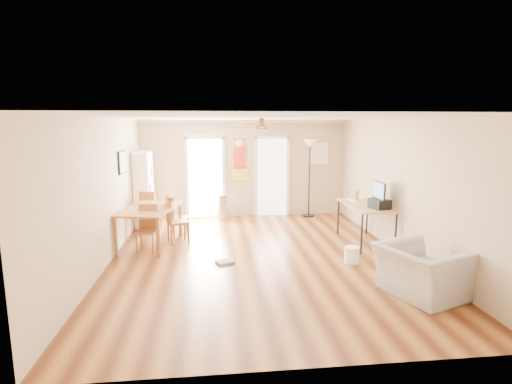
{
  "coord_description": "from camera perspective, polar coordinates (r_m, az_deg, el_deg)",
  "views": [
    {
      "loc": [
        -0.85,
        -7.14,
        2.49
      ],
      "look_at": [
        0.0,
        0.6,
        1.15
      ],
      "focal_mm": 27.88,
      "sensor_mm": 36.0,
      "label": 1
    }
  ],
  "objects": [
    {
      "name": "kitchen_doorway",
      "position": [
        10.73,
        -7.27,
        1.96
      ],
      "size": [
        0.9,
        0.1,
        2.1
      ],
      "primitive_type": null,
      "color": "white",
      "rests_on": "wall_back"
    },
    {
      "name": "imac",
      "position": [
        8.37,
        17.2,
        -0.35
      ],
      "size": [
        0.19,
        0.57,
        0.53
      ],
      "primitive_type": null,
      "rotation": [
        0.0,
        0.0,
        0.2
      ],
      "color": "black",
      "rests_on": "computer_desk"
    },
    {
      "name": "framed_poster",
      "position": [
        8.78,
        -18.61,
        4.09
      ],
      "size": [
        0.04,
        0.66,
        0.48
      ],
      "primitive_type": "cube",
      "color": "black",
      "rests_on": "wall_left"
    },
    {
      "name": "bathroom_doorway",
      "position": [
        10.84,
        2.29,
        2.12
      ],
      "size": [
        0.8,
        0.1,
        2.1
      ],
      "primitive_type": null,
      "color": "white",
      "rests_on": "wall_back"
    },
    {
      "name": "torchiere_lamp",
      "position": [
        10.77,
        7.65,
        1.94
      ],
      "size": [
        0.47,
        0.47,
        2.08
      ],
      "primitive_type": null,
      "rotation": [
        0.0,
        0.0,
        -0.23
      ],
      "color": "black",
      "rests_on": "floor"
    },
    {
      "name": "ceiling_fan",
      "position": [
        6.9,
        0.82,
        9.26
      ],
      "size": [
        1.24,
        1.24,
        0.2
      ],
      "primitive_type": null,
      "color": "#593819",
      "rests_on": "ceiling"
    },
    {
      "name": "crown_molding",
      "position": [
        7.19,
        0.53,
        10.32
      ],
      "size": [
        5.5,
        7.0,
        0.08
      ],
      "primitive_type": null,
      "color": "white",
      "rests_on": "wall_back"
    },
    {
      "name": "dining_chair_far",
      "position": [
        9.73,
        -14.81,
        -2.57
      ],
      "size": [
        0.49,
        0.49,
        0.94
      ],
      "primitive_type": null,
      "rotation": [
        0.0,
        0.0,
        2.83
      ],
      "color": "#956330",
      "rests_on": "floor"
    },
    {
      "name": "wastebasket_a",
      "position": [
        7.47,
        13.55,
        -8.77
      ],
      "size": [
        0.32,
        0.32,
        0.3
      ],
      "primitive_type": "cylinder",
      "rotation": [
        0.0,
        0.0,
        0.27
      ],
      "color": "white",
      "rests_on": "floor"
    },
    {
      "name": "dining_chair_near",
      "position": [
        8.1,
        -15.46,
        -5.14
      ],
      "size": [
        0.42,
        0.42,
        0.91
      ],
      "primitive_type": null,
      "rotation": [
        0.0,
        0.0,
        -0.12
      ],
      "color": "#AA6136",
      "rests_on": "floor"
    },
    {
      "name": "floor_cloth",
      "position": [
        7.32,
        -4.51,
        -9.98
      ],
      "size": [
        0.36,
        0.33,
        0.04
      ],
      "primitive_type": "cube",
      "rotation": [
        0.0,
        0.0,
        0.44
      ],
      "color": "gray",
      "rests_on": "floor"
    },
    {
      "name": "computer_desk",
      "position": [
        8.7,
        15.33,
        -4.43
      ],
      "size": [
        0.76,
        1.53,
        0.82
      ],
      "primitive_type": null,
      "color": "tan",
      "rests_on": "floor"
    },
    {
      "name": "wall_left",
      "position": [
        7.49,
        -20.88,
        -0.03
      ],
      "size": [
        0.04,
        7.0,
        2.6
      ],
      "primitive_type": null,
      "color": "beige",
      "rests_on": "floor"
    },
    {
      "name": "armchair",
      "position": [
        6.38,
        22.62,
        -10.46
      ],
      "size": [
        1.31,
        1.4,
        0.73
      ],
      "primitive_type": "imported",
      "rotation": [
        0.0,
        0.0,
        1.91
      ],
      "color": "#AAAAA4",
      "rests_on": "floor"
    },
    {
      "name": "orange_bottle",
      "position": [
        9.04,
        14.24,
        -0.48
      ],
      "size": [
        0.09,
        0.09,
        0.22
      ],
      "primitive_type": "cylinder",
      "rotation": [
        0.0,
        0.0,
        0.18
      ],
      "color": "orange",
      "rests_on": "computer_desk"
    },
    {
      "name": "ac_grille",
      "position": [
        11.03,
        9.05,
        5.53
      ],
      "size": [
        0.5,
        0.04,
        0.6
      ],
      "primitive_type": "cube",
      "color": "white",
      "rests_on": "wall_back"
    },
    {
      "name": "dining_chair_right_b",
      "position": [
        8.55,
        -11.15,
        -3.86
      ],
      "size": [
        0.52,
        0.52,
        1.01
      ],
      "primitive_type": null,
      "rotation": [
        0.0,
        0.0,
        1.86
      ],
      "color": "#A35E34",
      "rests_on": "floor"
    },
    {
      "name": "wall_back",
      "position": [
        10.74,
        -1.68,
        3.39
      ],
      "size": [
        5.5,
        0.04,
        2.6
      ],
      "primitive_type": null,
      "color": "beige",
      "rests_on": "floor"
    },
    {
      "name": "keyboard",
      "position": [
        8.98,
        13.72,
        -1.2
      ],
      "size": [
        0.16,
        0.39,
        0.01
      ],
      "primitive_type": "cube",
      "rotation": [
        0.0,
        0.0,
        0.08
      ],
      "color": "white",
      "rests_on": "computer_desk"
    },
    {
      "name": "dining_chair_right_a",
      "position": [
        9.11,
        -10.84,
        -3.36
      ],
      "size": [
        0.43,
        0.43,
        0.9
      ],
      "primitive_type": null,
      "rotation": [
        0.0,
        0.0,
        1.74
      ],
      "color": "#A76836",
      "rests_on": "floor"
    },
    {
      "name": "bookshelf",
      "position": [
        10.14,
        -15.81,
        0.43
      ],
      "size": [
        0.47,
        0.86,
        1.82
      ],
      "primitive_type": null,
      "rotation": [
        0.0,
        0.0,
        0.13
      ],
      "color": "white",
      "rests_on": "floor"
    },
    {
      "name": "printer",
      "position": [
        8.3,
        17.29,
        -1.63
      ],
      "size": [
        0.4,
        0.44,
        0.19
      ],
      "primitive_type": "cube",
      "rotation": [
        0.0,
        0.0,
        0.27
      ],
      "color": "black",
      "rests_on": "computer_desk"
    },
    {
      "name": "wall_right",
      "position": [
        8.09,
        20.25,
        0.69
      ],
      "size": [
        0.04,
        7.0,
        2.6
      ],
      "primitive_type": null,
      "color": "beige",
      "rests_on": "floor"
    },
    {
      "name": "wall_front",
      "position": [
        3.92,
        6.58,
        -7.93
      ],
      "size": [
        5.5,
        0.04,
        2.6
      ],
      "primitive_type": null,
      "color": "beige",
      "rests_on": "floor"
    },
    {
      "name": "ceiling",
      "position": [
        7.19,
        0.53,
        10.64
      ],
      "size": [
        5.5,
        7.0,
        0.0
      ],
      "primitive_type": null,
      "color": "silver",
      "rests_on": "floor"
    },
    {
      "name": "trash_can",
      "position": [
        10.52,
        -4.77,
        -2.1
      ],
      "size": [
        0.37,
        0.37,
        0.67
      ],
      "primitive_type": "cylinder",
      "rotation": [
        0.0,
        0.0,
        0.22
      ],
      "color": "silver",
      "rests_on": "floor"
    },
    {
      "name": "dining_table",
      "position": [
        8.5,
        -14.91,
        -4.82
      ],
      "size": [
        1.25,
        1.75,
        0.79
      ],
      "primitive_type": null,
      "rotation": [
        0.0,
        0.0,
        -0.2
      ],
      "color": "#975D31",
      "rests_on": "floor"
    },
    {
      "name": "floor",
      "position": [
        7.61,
        0.5,
        -9.33
      ],
      "size": [
        7.0,
        7.0,
        0.0
      ],
      "primitive_type": "plane",
      "color": "brown",
      "rests_on": "ground"
    },
    {
      "name": "wall_decal",
      "position": [
        10.69,
        -2.35,
        4.7
      ],
      "size": [
        0.46,
        0.03,
        1.1
      ],
      "primitive_type": "cube",
      "color": "red",
      "rests_on": "wall_back"
    }
  ]
}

